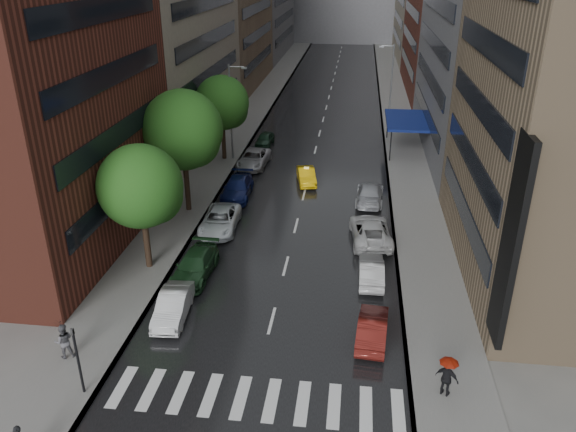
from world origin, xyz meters
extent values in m
plane|color=gray|center=(0.00, 0.00, 0.00)|extent=(220.00, 220.00, 0.00)
cube|color=black|center=(0.00, 50.00, 0.01)|extent=(14.00, 140.00, 0.01)
cube|color=gray|center=(-9.00, 50.00, 0.07)|extent=(4.00, 140.00, 0.15)
cube|color=gray|center=(9.00, 50.00, 0.07)|extent=(4.00, 140.00, 0.15)
cube|color=silver|center=(-6.10, -2.00, 0.01)|extent=(0.55, 2.80, 0.01)
cube|color=silver|center=(-4.70, -2.00, 0.01)|extent=(0.55, 2.80, 0.01)
cube|color=silver|center=(-3.30, -2.00, 0.01)|extent=(0.55, 2.80, 0.01)
cube|color=silver|center=(-1.90, -2.00, 0.01)|extent=(0.55, 2.80, 0.01)
cube|color=silver|center=(-0.50, -2.00, 0.01)|extent=(0.55, 2.80, 0.01)
cube|color=silver|center=(0.90, -2.00, 0.01)|extent=(0.55, 2.80, 0.01)
cube|color=silver|center=(2.30, -2.00, 0.01)|extent=(0.55, 2.80, 0.01)
cube|color=silver|center=(3.70, -2.00, 0.01)|extent=(0.55, 2.80, 0.01)
cube|color=silver|center=(5.10, -2.00, 0.01)|extent=(0.55, 2.80, 0.01)
cube|color=silver|center=(6.50, -2.00, 0.01)|extent=(0.55, 2.80, 0.01)
cube|color=maroon|center=(-15.00, 12.00, 13.00)|extent=(8.00, 20.00, 26.00)
cube|color=#937A5B|center=(-15.00, 64.00, 11.00)|extent=(8.00, 28.00, 22.00)
cube|color=#937A5B|center=(15.00, 12.00, 15.00)|extent=(8.00, 20.00, 30.00)
cube|color=slate|center=(15.00, 36.00, 12.00)|extent=(8.00, 28.00, 24.00)
cube|color=black|center=(11.10, 2.00, 6.50)|extent=(0.30, 2.20, 10.00)
cylinder|color=#382619|center=(-8.60, 8.71, 2.24)|extent=(0.40, 0.40, 4.48)
sphere|color=#1E5116|center=(-8.60, 8.71, 5.60)|extent=(5.12, 5.12, 5.12)
cylinder|color=#382619|center=(-8.60, 17.60, 2.61)|extent=(0.40, 0.40, 5.21)
sphere|color=#1E5116|center=(-8.60, 17.60, 6.52)|extent=(5.96, 5.96, 5.96)
cylinder|color=#382619|center=(-8.60, 29.89, 2.25)|extent=(0.40, 0.40, 4.49)
sphere|color=#1E5116|center=(-8.60, 29.89, 5.61)|extent=(5.13, 5.13, 5.13)
imported|color=yellow|center=(-0.06, 24.65, 0.66)|extent=(2.20, 4.24, 1.33)
imported|color=silver|center=(-5.40, 3.67, 0.72)|extent=(1.84, 4.48, 1.44)
imported|color=#1C3D20|center=(-5.40, 8.10, 0.74)|extent=(2.26, 5.17, 1.48)
imported|color=silver|center=(-5.40, 14.70, 0.74)|extent=(2.68, 5.45, 1.49)
imported|color=#0F1746|center=(-5.40, 20.91, 0.78)|extent=(2.35, 5.44, 1.56)
imported|color=#9E9DA2|center=(-5.40, 28.35, 0.75)|extent=(2.81, 5.55, 1.50)
imported|color=#16301F|center=(-5.40, 34.86, 0.67)|extent=(1.75, 4.01, 1.35)
imported|color=maroon|center=(5.40, 3.04, 0.70)|extent=(1.81, 4.35, 1.40)
imported|color=silver|center=(5.40, 8.89, 0.70)|extent=(1.52, 4.25, 1.39)
imported|color=silver|center=(5.40, 14.24, 0.79)|extent=(3.17, 5.91, 1.58)
imported|color=#A1A4AA|center=(5.40, 21.11, 0.75)|extent=(2.38, 5.29, 1.50)
imported|color=#58575D|center=(-9.56, -0.42, 1.07)|extent=(1.12, 1.04, 1.85)
imported|color=black|center=(-9.56, -0.42, 1.80)|extent=(0.96, 0.98, 0.88)
imported|color=black|center=(8.61, -0.83, 1.05)|extent=(1.14, 0.90, 1.81)
imported|color=#AF240D|center=(8.61, -0.83, 1.80)|extent=(0.82, 0.82, 0.72)
cylinder|color=black|center=(-7.60, -2.66, 1.75)|extent=(0.12, 0.12, 3.20)
imported|color=black|center=(-7.60, -2.66, 3.15)|extent=(0.18, 0.15, 0.90)
cylinder|color=gray|center=(-7.80, 30.00, 4.65)|extent=(0.18, 0.18, 9.00)
cube|color=gray|center=(-6.40, 30.00, 8.85)|extent=(0.50, 0.22, 0.16)
cylinder|color=gray|center=(7.80, 45.00, 4.65)|extent=(0.18, 0.18, 9.00)
cube|color=gray|center=(6.40, 45.00, 8.85)|extent=(0.50, 0.22, 0.16)
cube|color=navy|center=(9.00, 35.00, 3.15)|extent=(4.00, 8.00, 0.25)
cylinder|color=black|center=(7.40, 31.20, 1.65)|extent=(0.12, 0.12, 3.00)
cylinder|color=black|center=(7.40, 38.80, 1.65)|extent=(0.12, 0.12, 3.00)
camera|label=1|loc=(4.02, -21.08, 18.07)|focal=35.00mm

